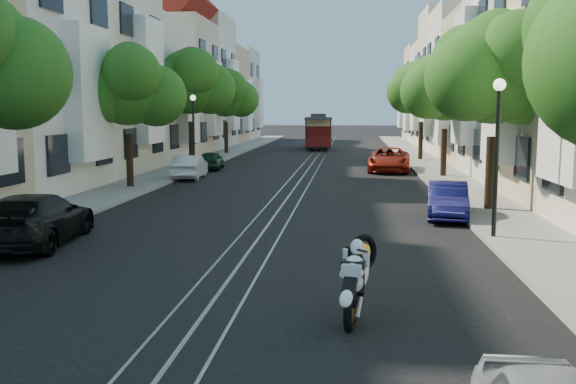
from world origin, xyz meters
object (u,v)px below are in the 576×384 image
(lamp_east, at_px, (498,134))
(sportbike_rider, at_px, (356,275))
(tree_w_c, at_px, (191,83))
(parked_car_e_mid, at_px, (447,200))
(tree_e_d, at_px, (423,89))
(cable_car, at_px, (318,130))
(tree_e_b, at_px, (496,72))
(tree_e_c, at_px, (447,87))
(tree_w_b, at_px, (129,88))
(parked_car_w_near, at_px, (36,219))
(parked_car_w_mid, at_px, (190,167))
(parked_car_w_far, at_px, (211,160))
(parked_car_e_far, at_px, (389,160))
(tree_w_d, at_px, (226,95))
(lamp_west, at_px, (193,121))

(lamp_east, height_order, sportbike_rider, lamp_east)
(tree_w_c, distance_m, parked_car_e_mid, 22.05)
(tree_e_d, relative_size, parked_car_e_mid, 1.94)
(cable_car, height_order, parked_car_e_mid, cable_car)
(tree_e_b, distance_m, tree_e_c, 11.00)
(tree_e_b, relative_size, lamp_east, 1.61)
(parked_car_e_mid, bearing_deg, tree_w_b, 159.88)
(tree_w_b, relative_size, cable_car, 0.84)
(tree_e_d, bearing_deg, tree_w_b, -130.27)
(lamp_east, distance_m, parked_car_e_mid, 4.27)
(cable_car, relative_size, parked_car_w_near, 1.60)
(parked_car_w_near, distance_m, parked_car_w_mid, 15.94)
(parked_car_w_near, height_order, parked_car_w_far, parked_car_w_near)
(tree_e_d, height_order, sportbike_rider, tree_e_d)
(tree_w_b, height_order, parked_car_e_far, tree_w_b)
(parked_car_w_mid, bearing_deg, tree_w_b, 66.65)
(tree_w_c, relative_size, cable_car, 0.95)
(sportbike_rider, distance_m, parked_car_w_near, 9.71)
(tree_e_d, height_order, tree_w_d, tree_e_d)
(tree_w_d, bearing_deg, tree_e_d, -19.15)
(tree_w_c, bearing_deg, tree_e_c, -19.15)
(parked_car_e_far, bearing_deg, lamp_east, -79.96)
(parked_car_w_near, relative_size, parked_car_w_mid, 1.28)
(tree_w_b, height_order, tree_w_c, tree_w_c)
(tree_w_b, relative_size, tree_w_c, 0.88)
(parked_car_w_near, bearing_deg, cable_car, -102.74)
(lamp_west, xyz_separation_m, parked_car_w_near, (0.70, -19.70, -2.17))
(parked_car_w_mid, bearing_deg, parked_car_e_mid, 132.77)
(tree_e_d, height_order, parked_car_w_near, tree_e_d)
(parked_car_w_mid, bearing_deg, parked_car_e_far, -158.40)
(tree_e_c, height_order, tree_w_b, tree_e_c)
(tree_w_b, height_order, parked_car_w_mid, tree_w_b)
(tree_e_d, xyz_separation_m, parked_car_e_mid, (-1.66, -23.42, -4.29))
(lamp_east, relative_size, parked_car_w_mid, 1.15)
(tree_w_d, relative_size, lamp_west, 1.57)
(lamp_east, height_order, parked_car_w_near, lamp_east)
(tree_w_b, bearing_deg, parked_car_e_far, 37.62)
(lamp_west, bearing_deg, cable_car, 74.38)
(cable_car, bearing_deg, tree_w_d, -135.68)
(lamp_west, bearing_deg, lamp_east, -55.01)
(tree_w_c, distance_m, parked_car_w_mid, 8.22)
(lamp_east, xyz_separation_m, parked_car_e_far, (-1.66, 19.06, -2.17))
(tree_w_b, relative_size, parked_car_w_near, 1.35)
(lamp_east, xyz_separation_m, sportbike_rider, (-3.72, -6.93, -2.07))
(tree_w_b, height_order, cable_car, tree_w_b)
(tree_w_d, height_order, cable_car, tree_w_d)
(parked_car_e_mid, bearing_deg, tree_e_d, 92.59)
(tree_e_c, relative_size, parked_car_w_near, 1.40)
(lamp_east, height_order, parked_car_e_far, lamp_east)
(tree_e_d, distance_m, cable_car, 14.76)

